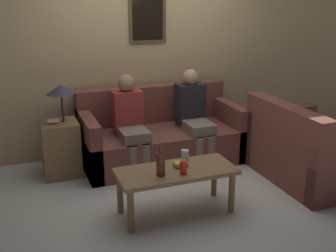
% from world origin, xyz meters
% --- Properties ---
extents(ground_plane, '(16.00, 16.00, 0.00)m').
position_xyz_m(ground_plane, '(0.00, 0.00, 0.00)').
color(ground_plane, beige).
extents(wall_back, '(9.00, 0.08, 2.60)m').
position_xyz_m(wall_back, '(0.00, 1.04, 1.30)').
color(wall_back, tan).
rests_on(wall_back, ground_plane).
extents(couch_main, '(1.94, 0.93, 0.89)m').
position_xyz_m(couch_main, '(0.00, 0.56, 0.30)').
color(couch_main, brown).
rests_on(couch_main, ground_plane).
extents(couch_side, '(0.93, 1.30, 0.89)m').
position_xyz_m(couch_side, '(1.33, -0.57, 0.30)').
color(couch_side, brown).
rests_on(couch_side, ground_plane).
extents(coffee_table, '(1.11, 0.49, 0.45)m').
position_xyz_m(coffee_table, '(-0.31, -0.76, 0.38)').
color(coffee_table, olive).
rests_on(coffee_table, ground_plane).
extents(side_table_with_lamp, '(0.41, 0.41, 1.05)m').
position_xyz_m(side_table_with_lamp, '(-1.21, 0.52, 0.38)').
color(side_table_with_lamp, olive).
rests_on(side_table_with_lamp, ground_plane).
extents(wine_bottle, '(0.08, 0.08, 0.31)m').
position_xyz_m(wine_bottle, '(-0.49, -0.83, 0.56)').
color(wine_bottle, '#562319').
rests_on(wine_bottle, coffee_table).
extents(drinking_glass, '(0.07, 0.07, 0.10)m').
position_xyz_m(drinking_glass, '(-0.15, -0.58, 0.50)').
color(drinking_glass, silver).
rests_on(drinking_glass, coffee_table).
extents(book_stack, '(0.13, 0.11, 0.05)m').
position_xyz_m(book_stack, '(-0.25, -0.72, 0.47)').
color(book_stack, '#237547').
rests_on(book_stack, coffee_table).
extents(soda_can, '(0.07, 0.07, 0.12)m').
position_xyz_m(soda_can, '(-0.29, -0.88, 0.51)').
color(soda_can, red).
rests_on(soda_can, coffee_table).
extents(person_left, '(0.34, 0.60, 1.12)m').
position_xyz_m(person_left, '(-0.43, 0.39, 0.60)').
color(person_left, '#756651').
rests_on(person_left, ground_plane).
extents(person_right, '(0.34, 0.63, 1.13)m').
position_xyz_m(person_right, '(0.38, 0.39, 0.60)').
color(person_right, '#756651').
rests_on(person_right, ground_plane).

